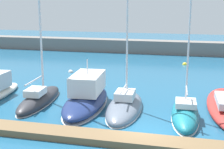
{
  "coord_description": "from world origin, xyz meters",
  "views": [
    {
      "loc": [
        2.29,
        -17.74,
        7.63
      ],
      "look_at": [
        -3.31,
        5.13,
        2.23
      ],
      "focal_mm": 51.76,
      "sensor_mm": 36.0,
      "label": 1
    }
  ],
  "objects_px": {
    "mooring_buoy_yellow": "(185,65)",
    "mooring_buoy_white": "(71,72)",
    "sailboat_slate_fourth": "(125,107)",
    "sailboat_charcoal_second": "(39,98)",
    "motorboat_navy_third": "(87,96)",
    "sailboat_teal_fifth": "(185,114)"
  },
  "relations": [
    {
      "from": "sailboat_slate_fourth",
      "to": "sailboat_teal_fifth",
      "type": "distance_m",
      "value": 4.24
    },
    {
      "from": "sailboat_slate_fourth",
      "to": "sailboat_teal_fifth",
      "type": "height_order",
      "value": "sailboat_slate_fourth"
    },
    {
      "from": "motorboat_navy_third",
      "to": "sailboat_slate_fourth",
      "type": "distance_m",
      "value": 3.05
    },
    {
      "from": "mooring_buoy_yellow",
      "to": "mooring_buoy_white",
      "type": "height_order",
      "value": "mooring_buoy_yellow"
    },
    {
      "from": "sailboat_charcoal_second",
      "to": "mooring_buoy_white",
      "type": "relative_size",
      "value": 26.51
    },
    {
      "from": "sailboat_charcoal_second",
      "to": "sailboat_teal_fifth",
      "type": "xyz_separation_m",
      "value": [
        10.89,
        -0.74,
        -0.09
      ]
    },
    {
      "from": "sailboat_teal_fifth",
      "to": "sailboat_slate_fourth",
      "type": "bearing_deg",
      "value": 79.77
    },
    {
      "from": "motorboat_navy_third",
      "to": "mooring_buoy_white",
      "type": "bearing_deg",
      "value": 22.51
    },
    {
      "from": "sailboat_charcoal_second",
      "to": "mooring_buoy_yellow",
      "type": "xyz_separation_m",
      "value": [
        10.44,
        18.09,
        -0.42
      ]
    },
    {
      "from": "sailboat_slate_fourth",
      "to": "sailboat_teal_fifth",
      "type": "xyz_separation_m",
      "value": [
        4.2,
        -0.57,
        0.04
      ]
    },
    {
      "from": "motorboat_navy_third",
      "to": "sailboat_slate_fourth",
      "type": "bearing_deg",
      "value": -102.7
    },
    {
      "from": "sailboat_charcoal_second",
      "to": "mooring_buoy_yellow",
      "type": "bearing_deg",
      "value": -33.52
    },
    {
      "from": "sailboat_charcoal_second",
      "to": "sailboat_slate_fourth",
      "type": "relative_size",
      "value": 1.12
    },
    {
      "from": "sailboat_charcoal_second",
      "to": "sailboat_slate_fourth",
      "type": "xyz_separation_m",
      "value": [
        6.69,
        -0.17,
        -0.12
      ]
    },
    {
      "from": "mooring_buoy_white",
      "to": "mooring_buoy_yellow",
      "type": "bearing_deg",
      "value": 31.36
    },
    {
      "from": "sailboat_teal_fifth",
      "to": "mooring_buoy_yellow",
      "type": "height_order",
      "value": "sailboat_teal_fifth"
    },
    {
      "from": "sailboat_charcoal_second",
      "to": "motorboat_navy_third",
      "type": "distance_m",
      "value": 3.73
    },
    {
      "from": "mooring_buoy_yellow",
      "to": "sailboat_charcoal_second",
      "type": "bearing_deg",
      "value": -119.99
    },
    {
      "from": "sailboat_slate_fourth",
      "to": "mooring_buoy_white",
      "type": "height_order",
      "value": "sailboat_slate_fourth"
    },
    {
      "from": "sailboat_slate_fourth",
      "to": "mooring_buoy_white",
      "type": "distance_m",
      "value": 13.71
    },
    {
      "from": "sailboat_charcoal_second",
      "to": "mooring_buoy_white",
      "type": "distance_m",
      "value": 10.89
    },
    {
      "from": "sailboat_teal_fifth",
      "to": "mooring_buoy_yellow",
      "type": "xyz_separation_m",
      "value": [
        -0.45,
        18.83,
        -0.33
      ]
    }
  ]
}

